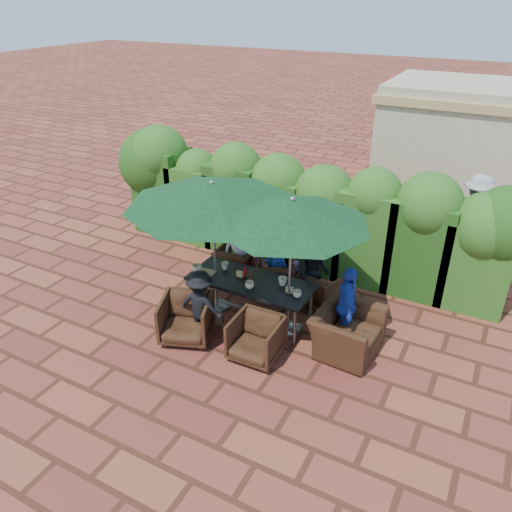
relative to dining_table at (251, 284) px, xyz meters
The scene contains 32 objects.
ground 0.68m from the dining_table, behind, with size 80.00×80.00×0.00m, color brown.
dining_table is the anchor object (origin of this frame).
umbrella_left 1.70m from the dining_table, behind, with size 2.96×2.96×2.46m.
umbrella_right 1.71m from the dining_table, ahead, with size 2.47×2.47×2.46m.
chair_far_left 1.42m from the dining_table, 130.04° to the left, with size 0.74×0.69×0.76m, color black.
chair_far_mid 1.00m from the dining_table, 88.56° to the left, with size 0.73×0.69×0.76m, color black.
chair_far_right 1.41m from the dining_table, 46.94° to the left, with size 0.68×0.64×0.70m, color black.
chair_near_left 1.25m from the dining_table, 122.82° to the right, with size 0.81×0.76×0.83m, color black.
chair_near_right 1.13m from the dining_table, 57.31° to the right, with size 0.75×0.70×0.77m, color black.
chair_end_right 1.82m from the dining_table, ahead, with size 1.10×0.72×0.96m, color black.
adult_far_left 1.31m from the dining_table, 126.99° to the left, with size 0.68×0.40×1.38m, color silver.
adult_far_mid 1.00m from the dining_table, 86.69° to the left, with size 0.48×0.39×1.33m, color #1F3CAC.
adult_far_right 1.23m from the dining_table, 50.17° to the left, with size 0.63×0.38×1.31m, color black.
adult_near_left 0.99m from the dining_table, 117.60° to the right, with size 0.79×0.36×1.24m, color black.
adult_end_right 1.71m from the dining_table, ahead, with size 0.82×0.41×1.40m, color #1F3CAC.
child_left 1.17m from the dining_table, 110.85° to the left, with size 0.31×0.25×0.85m, color #E4509A.
child_right 1.13m from the dining_table, 68.70° to the left, with size 0.26×0.22×0.73m, color purple.
pedestrian_a 4.25m from the dining_table, 72.96° to the left, with size 1.46×0.52×1.56m, color #268D36.
pedestrian_b 5.10m from the dining_table, 62.68° to the left, with size 0.75×0.46×1.56m, color #E4509A.
pedestrian_c 5.34m from the dining_table, 54.65° to the left, with size 1.17×0.54×1.83m, color #97999F.
cup_a 1.02m from the dining_table, 169.87° to the right, with size 0.17×0.17×0.14m, color beige.
cup_b 0.64m from the dining_table, 167.01° to the left, with size 0.14×0.14×0.13m, color beige.
cup_c 0.27m from the dining_table, 66.60° to the right, with size 0.15×0.15×0.12m, color beige.
cup_d 0.58m from the dining_table, 13.69° to the left, with size 0.15×0.15×0.14m, color beige.
cup_e 0.93m from the dining_table, ahead, with size 0.14×0.14×0.11m, color beige.
ketchup_bottle 0.24m from the dining_table, 151.64° to the left, with size 0.04×0.04×0.17m, color #B20C0A.
sauce_bottle 0.17m from the dining_table, 120.09° to the left, with size 0.04×0.04×0.17m, color #4C230C.
serving_tray 0.86m from the dining_table, behind, with size 0.35×0.25×0.02m, color #977749.
number_block_left 0.27m from the dining_table, behind, with size 0.12×0.06×0.10m, color tan.
number_block_right 0.76m from the dining_table, ahead, with size 0.12×0.06×0.10m, color tan.
hedge_wall 2.44m from the dining_table, 95.99° to the left, with size 9.10×1.60×2.53m.
building 7.84m from the dining_table, 64.20° to the left, with size 6.20×3.08×3.20m.
Camera 1 is at (3.65, -6.49, 5.21)m, focal length 35.00 mm.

